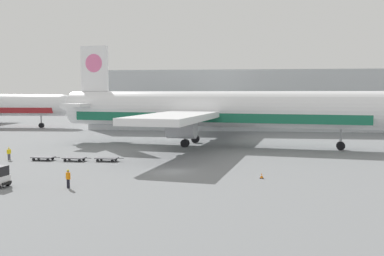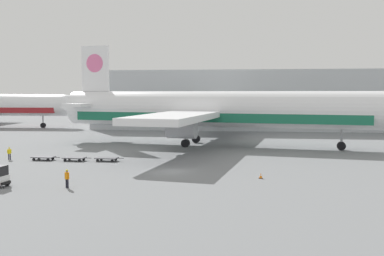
{
  "view_description": "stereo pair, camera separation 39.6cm",
  "coord_description": "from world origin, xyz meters",
  "px_view_note": "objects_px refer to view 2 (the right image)",
  "views": [
    {
      "loc": [
        7.52,
        -46.39,
        8.74
      ],
      "look_at": [
        0.97,
        10.73,
        4.0
      ],
      "focal_mm": 40.0,
      "sensor_mm": 36.0,
      "label": 1
    },
    {
      "loc": [
        7.92,
        -46.35,
        8.74
      ],
      "look_at": [
        0.97,
        10.73,
        4.0
      ],
      "focal_mm": 40.0,
      "sensor_mm": 36.0,
      "label": 2
    }
  ],
  "objects_px": {
    "ground_crew_near": "(9,152)",
    "baggage_dolly_third": "(107,158)",
    "airplane_main": "(211,110)",
    "baggage_dolly_lead": "(43,157)",
    "ground_crew_far": "(67,177)",
    "baggage_dolly_second": "(74,158)",
    "traffic_cone_near": "(261,176)"
  },
  "relations": [
    {
      "from": "ground_crew_near",
      "to": "baggage_dolly_third",
      "type": "bearing_deg",
      "value": 127.71
    },
    {
      "from": "airplane_main",
      "to": "baggage_dolly_lead",
      "type": "distance_m",
      "value": 27.74
    },
    {
      "from": "ground_crew_near",
      "to": "ground_crew_far",
      "type": "distance_m",
      "value": 20.76
    },
    {
      "from": "baggage_dolly_lead",
      "to": "ground_crew_far",
      "type": "height_order",
      "value": "ground_crew_far"
    },
    {
      "from": "baggage_dolly_second",
      "to": "ground_crew_near",
      "type": "distance_m",
      "value": 8.83
    },
    {
      "from": "airplane_main",
      "to": "baggage_dolly_third",
      "type": "distance_m",
      "value": 22.13
    },
    {
      "from": "airplane_main",
      "to": "traffic_cone_near",
      "type": "bearing_deg",
      "value": -65.64
    },
    {
      "from": "baggage_dolly_second",
      "to": "baggage_dolly_lead",
      "type": "bearing_deg",
      "value": -178.36
    },
    {
      "from": "baggage_dolly_second",
      "to": "traffic_cone_near",
      "type": "relative_size",
      "value": 6.69
    },
    {
      "from": "baggage_dolly_lead",
      "to": "traffic_cone_near",
      "type": "distance_m",
      "value": 28.92
    },
    {
      "from": "baggage_dolly_lead",
      "to": "traffic_cone_near",
      "type": "relative_size",
      "value": 6.69
    },
    {
      "from": "ground_crew_near",
      "to": "ground_crew_far",
      "type": "relative_size",
      "value": 0.95
    },
    {
      "from": "airplane_main",
      "to": "baggage_dolly_third",
      "type": "bearing_deg",
      "value": -114.67
    },
    {
      "from": "baggage_dolly_third",
      "to": "baggage_dolly_second",
      "type": "bearing_deg",
      "value": -173.48
    },
    {
      "from": "ground_crew_near",
      "to": "ground_crew_far",
      "type": "xyz_separation_m",
      "value": [
        14.32,
        -15.03,
        0.06
      ]
    },
    {
      "from": "baggage_dolly_third",
      "to": "ground_crew_far",
      "type": "height_order",
      "value": "ground_crew_far"
    },
    {
      "from": "baggage_dolly_second",
      "to": "baggage_dolly_third",
      "type": "bearing_deg",
      "value": 6.52
    },
    {
      "from": "baggage_dolly_second",
      "to": "ground_crew_far",
      "type": "bearing_deg",
      "value": -67.39
    },
    {
      "from": "baggage_dolly_lead",
      "to": "baggage_dolly_third",
      "type": "xyz_separation_m",
      "value": [
        8.43,
        0.21,
        0.0
      ]
    },
    {
      "from": "airplane_main",
      "to": "ground_crew_far",
      "type": "height_order",
      "value": "airplane_main"
    },
    {
      "from": "baggage_dolly_lead",
      "to": "traffic_cone_near",
      "type": "height_order",
      "value": "traffic_cone_near"
    },
    {
      "from": "baggage_dolly_third",
      "to": "ground_crew_near",
      "type": "relative_size",
      "value": 2.25
    },
    {
      "from": "baggage_dolly_second",
      "to": "traffic_cone_near",
      "type": "distance_m",
      "value": 24.89
    },
    {
      "from": "baggage_dolly_lead",
      "to": "baggage_dolly_second",
      "type": "height_order",
      "value": "same"
    },
    {
      "from": "airplane_main",
      "to": "ground_crew_near",
      "type": "relative_size",
      "value": 34.82
    },
    {
      "from": "ground_crew_far",
      "to": "baggage_dolly_third",
      "type": "bearing_deg",
      "value": -60.86
    },
    {
      "from": "airplane_main",
      "to": "traffic_cone_near",
      "type": "xyz_separation_m",
      "value": [
        7.24,
        -26.65,
        -5.57
      ]
    },
    {
      "from": "airplane_main",
      "to": "baggage_dolly_lead",
      "type": "height_order",
      "value": "airplane_main"
    },
    {
      "from": "airplane_main",
      "to": "baggage_dolly_second",
      "type": "height_order",
      "value": "airplane_main"
    },
    {
      "from": "ground_crew_far",
      "to": "baggage_dolly_lead",
      "type": "bearing_deg",
      "value": -33.11
    },
    {
      "from": "airplane_main",
      "to": "baggage_dolly_second",
      "type": "distance_m",
      "value": 24.85
    },
    {
      "from": "baggage_dolly_lead",
      "to": "baggage_dolly_third",
      "type": "relative_size",
      "value": 1.0
    }
  ]
}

